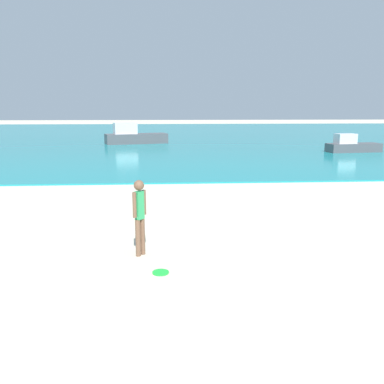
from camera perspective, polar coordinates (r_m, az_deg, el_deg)
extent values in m
cube|color=teal|center=(45.76, -2.53, 7.98)|extent=(160.00, 60.00, 0.06)
cylinder|color=brown|center=(8.32, -6.89, -6.12)|extent=(0.10, 0.10, 0.75)
cylinder|color=brown|center=(8.23, -7.50, -6.35)|extent=(0.10, 0.10, 0.75)
cube|color=#2DA35B|center=(8.10, -7.31, -1.82)|extent=(0.19, 0.20, 0.56)
sphere|color=brown|center=(8.02, -7.38, 0.94)|extent=(0.20, 0.20, 0.20)
cylinder|color=brown|center=(8.19, -6.66, -1.43)|extent=(0.07, 0.07, 0.50)
cylinder|color=brown|center=(7.99, -7.98, -1.79)|extent=(0.07, 0.07, 0.50)
cylinder|color=green|center=(7.49, -4.37, -11.06)|extent=(0.30, 0.30, 0.03)
cube|color=#4C4C51|center=(29.09, 21.49, 5.75)|extent=(3.65, 1.58, 0.56)
cube|color=silver|center=(28.70, 20.51, 6.95)|extent=(1.36, 0.95, 0.64)
cube|color=#4C4C51|center=(33.95, -7.72, 7.36)|extent=(5.19, 2.89, 0.79)
cube|color=silver|center=(33.72, -9.26, 8.71)|extent=(2.02, 1.56, 0.89)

